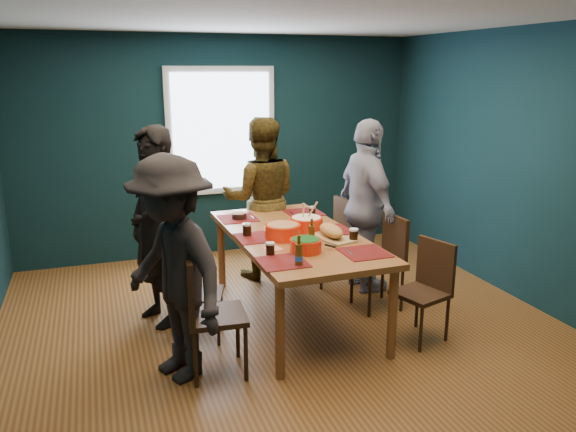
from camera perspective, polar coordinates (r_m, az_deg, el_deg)
name	(u,v)px	position (r m, az deg, el deg)	size (l,w,h in m)	color
room	(277,177)	(4.93, -1.12, 3.97)	(5.01, 5.01, 2.71)	brown
dining_table	(295,242)	(5.17, 0.69, -2.66)	(1.13, 2.19, 0.82)	brown
chair_left_far	(184,257)	(5.56, -10.48, -4.17)	(0.45, 0.45, 0.88)	black
chair_left_mid	(191,286)	(4.94, -9.81, -7.02)	(0.47, 0.47, 0.82)	black
chair_left_near	(204,306)	(4.32, -8.53, -8.99)	(0.47, 0.47, 0.97)	black
chair_right_far	(336,234)	(6.18, 4.87, -1.84)	(0.45, 0.45, 0.92)	black
chair_right_mid	(386,255)	(5.57, 9.88, -3.89)	(0.44, 0.44, 0.92)	black
chair_right_near	(427,282)	(5.01, 13.98, -6.56)	(0.49, 0.49, 0.87)	black
person_far_left	(155,227)	(5.18, -13.32, -1.12)	(0.66, 0.44, 1.82)	black
person_back	(261,199)	(6.23, -2.77, 1.77)	(0.87, 0.68, 1.79)	black
person_right	(366,206)	(5.89, 7.95, 0.97)	(1.06, 0.44, 1.81)	white
person_near_left	(173,270)	(4.24, -11.62, -5.35)	(1.11, 0.64, 1.72)	black
bowl_salad	(283,231)	(5.00, -0.54, -1.52)	(0.32, 0.32, 0.13)	red
bowl_dumpling	(306,223)	(5.26, 1.88, -0.72)	(0.31, 0.31, 0.28)	red
bowl_herbs	(306,245)	(4.64, 1.81, -2.95)	(0.26, 0.26, 0.11)	red
cutting_board	(331,232)	(5.02, 4.41, -1.64)	(0.33, 0.59, 0.13)	tan
small_bowl	(239,216)	(5.68, -4.98, 0.03)	(0.15, 0.15, 0.06)	black
beer_bottle_a	(299,255)	(4.32, 1.11, -3.95)	(0.06, 0.06, 0.24)	#4D2F0D
beer_bottle_b	(312,234)	(4.84, 2.41, -1.88)	(0.06, 0.06, 0.23)	#4D2F0D
cola_glass_a	(270,248)	(4.56, -1.82, -3.29)	(0.08, 0.08, 0.11)	black
cola_glass_b	(354,234)	(4.96, 6.68, -1.86)	(0.08, 0.08, 0.11)	black
cola_glass_c	(312,211)	(5.78, 2.48, 0.54)	(0.07, 0.07, 0.10)	black
cola_glass_d	(247,229)	(5.09, -4.19, -1.34)	(0.08, 0.08, 0.12)	black
napkin_a	(330,230)	(5.30, 4.27, -1.39)	(0.16, 0.16, 0.00)	#E26F5F
napkin_b	(273,249)	(4.73, -1.54, -3.34)	(0.14, 0.14, 0.00)	#E26F5F
napkin_c	(363,253)	(4.66, 7.58, -3.75)	(0.14, 0.14, 0.00)	#E26F5F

